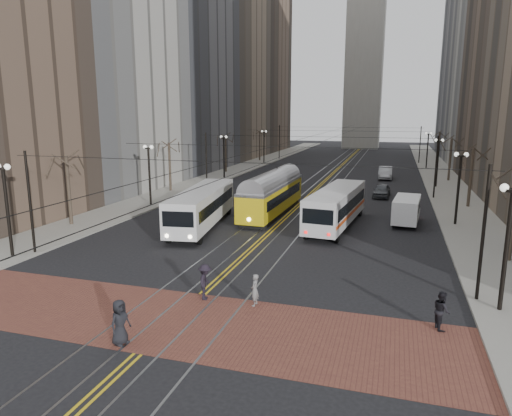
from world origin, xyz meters
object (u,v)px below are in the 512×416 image
Objects in this scene: rear_bus at (336,208)px; pedestrian_b at (255,290)px; pedestrian_c at (442,310)px; clock_tower at (367,1)px; transit_bus at (202,208)px; pedestrian_a at (120,322)px; streetcar at (272,197)px; sedan_grey at (382,190)px; pedestrian_d at (205,282)px; sedan_silver at (385,173)px; cargo_van at (406,211)px.

rear_bus is 16.56m from pedestrian_b.
pedestrian_b is 8.11m from pedestrian_c.
clock_tower is at bearing -177.30° from pedestrian_b.
clock_tower is 96.77m from transit_bus.
pedestrian_a is at bearing -84.45° from transit_bus.
transit_bus reaches higher than pedestrian_c.
clock_tower is 109.35m from pedestrian_b.
rear_bus is 7.02× the size of pedestrian_c.
streetcar is 3.04× the size of sedan_grey.
pedestrian_b is (-1.69, -16.45, -0.73)m from rear_bus.
clock_tower is at bearing 90.23° from streetcar.
clock_tower is 5.74× the size of rear_bus.
pedestrian_d is at bearing -98.77° from rear_bus.
pedestrian_b is (-4.74, -45.59, -0.07)m from sedan_silver.
rear_bus is 22.18m from pedestrian_a.
clock_tower is at bearing 13.90° from pedestrian_a.
sedan_grey is 2.39× the size of pedestrian_d.
clock_tower reaches higher than pedestrian_c.
clock_tower reaches higher than pedestrian_b.
rear_bus is 14.89m from sedan_grey.
sedan_grey is at bearing 83.71° from rear_bus.
streetcar reaches higher than transit_bus.
cargo_van reaches higher than sedan_grey.
pedestrian_b is at bearing 74.76° from pedestrian_c.
clock_tower is 92.05m from cargo_van.
cargo_van is (15.42, 5.65, -0.42)m from transit_bus.
pedestrian_a is 5.20m from pedestrian_d.
pedestrian_c is at bearing -83.93° from clock_tower.
sedan_grey is (3.04, 14.56, -0.78)m from rear_bus.
streetcar reaches higher than pedestrian_d.
clock_tower is at bearing 96.71° from sedan_silver.
sedan_grey is at bearing 172.44° from pedestrian_b.
transit_bus is at bearing -93.50° from clock_tower.
sedan_silver is at bearing 71.97° from streetcar.
transit_bus is 0.94× the size of streetcar.
transit_bus is 2.86× the size of sedan_grey.
transit_bus is 16.43m from cargo_van.
streetcar is at bearing -6.75° from pedestrian_d.
rear_bus is at bearing 9.42° from transit_bus.
clock_tower is at bearing -9.17° from pedestrian_c.
pedestrian_b is 2.50m from pedestrian_d.
clock_tower is 114.02m from pedestrian_a.
streetcar is at bearing 15.50° from pedestrian_a.
transit_bus is 6.64× the size of pedestrian_a.
sedan_silver is (3.05, 29.14, -0.66)m from rear_bus.
pedestrian_a reaches higher than pedestrian_c.
rear_bus is 7.56× the size of pedestrian_b.
pedestrian_a reaches higher than pedestrian_d.
pedestrian_c is (16.51, -13.24, -0.67)m from transit_bus.
streetcar is at bearing -126.28° from sedan_grey.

